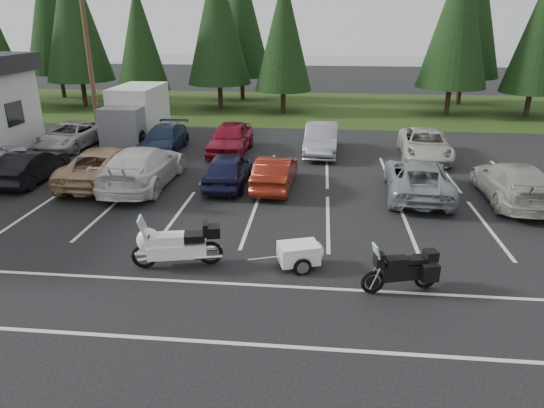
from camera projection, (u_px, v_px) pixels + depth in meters
The scene contains 30 objects.
ground at pixel (232, 230), 16.24m from camera, with size 120.00×120.00×0.00m, color black.
grass_strip at pixel (285, 107), 38.52m from camera, with size 80.00×16.00×0.01m, color #243D13.
lake_water at pixel (331, 69), 66.93m from camera, with size 70.00×50.00×0.02m, color slate.
utility_pole at pixel (89, 56), 26.63m from camera, with size 1.60×0.26×9.00m.
box_truck at pixel (133, 114), 28.07m from camera, with size 2.40×5.60×2.90m, color silver, non-canonical shape.
stall_markings at pixel (242, 208), 18.09m from camera, with size 32.00×16.00×0.01m, color silver.
conifer_2 at pixel (73, 13), 36.40m from camera, with size 5.10×5.10×11.89m.
conifer_3 at pixel (140, 38), 35.19m from camera, with size 3.87×3.87×9.02m.
conifer_4 at pixel (217, 19), 35.62m from camera, with size 4.80×4.80×11.17m.
conifer_5 at pixel (284, 33), 34.27m from camera, with size 4.14×4.14×9.63m.
conifer_6 at pixel (459, 17), 33.22m from camera, with size 4.93×4.93×11.48m.
conifer_7 at pixel (542, 31), 32.75m from camera, with size 4.27×4.27×9.94m.
conifer_back_a at pixel (51, 11), 40.59m from camera, with size 5.28×5.28×12.30m.
conifer_back_b at pixel (241, 16), 39.71m from camera, with size 4.97×4.97×11.58m.
conifer_back_c at pixel (471, 6), 37.12m from camera, with size 5.50×5.50×12.81m.
car_near_1 at pixel (31, 166), 20.81m from camera, with size 1.44×4.12×1.36m, color black.
car_near_2 at pixel (108, 165), 20.67m from camera, with size 2.59×5.61×1.56m, color tan.
car_near_3 at pixel (143, 167), 20.21m from camera, with size 2.34×5.77×1.67m, color silver.
car_near_4 at pixel (228, 169), 20.30m from camera, with size 1.67×4.14×1.41m, color #171839.
car_near_5 at pixel (275, 172), 20.02m from camera, with size 1.43×4.09×1.35m, color maroon.
car_near_6 at pixel (418, 178), 19.14m from camera, with size 2.39×5.18×1.44m, color gray.
car_near_7 at pixel (513, 182), 18.51m from camera, with size 2.13×5.23×1.52m, color #A29F94.
car_far_0 at pixel (71, 135), 26.30m from camera, with size 2.25×4.87×1.35m, color #B8B8B6.
car_far_1 at pixel (164, 139), 25.49m from camera, with size 1.87×4.61×1.34m, color #1A2742.
car_far_2 at pixel (230, 138), 25.12m from camera, with size 1.89×4.70×1.60m, color maroon.
car_far_3 at pixel (321, 139), 25.13m from camera, with size 1.62×4.64×1.53m, color gray.
car_far_4 at pixel (425, 144), 24.26m from camera, with size 2.35×5.10×1.42m, color beige.
touring_motorcycle at pixel (177, 241), 13.59m from camera, with size 2.83×0.87×1.57m, color white, non-canonical shape.
cargo_trailer at pixel (299, 256), 13.66m from camera, with size 1.61×0.90×0.74m, color white, non-canonical shape.
adventure_motorcycle at pixel (401, 267), 12.37m from camera, with size 2.31×0.80×1.41m, color black, non-canonical shape.
Camera 1 is at (2.81, -14.63, 6.65)m, focal length 32.00 mm.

